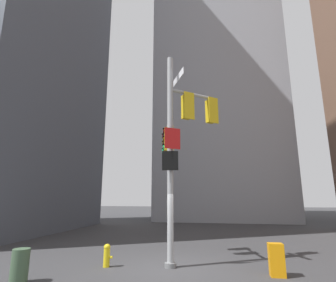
{
  "coord_description": "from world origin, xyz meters",
  "views": [
    {
      "loc": [
        1.67,
        -9.55,
        2.39
      ],
      "look_at": [
        -0.17,
        0.48,
        4.61
      ],
      "focal_mm": 27.63,
      "sensor_mm": 36.0,
      "label": 1
    }
  ],
  "objects_px": {
    "trash_bin": "(20,266)",
    "newspaper_box": "(277,260)",
    "fire_hydrant": "(107,255)",
    "signal_pole_assembly": "(178,137)"
  },
  "relations": [
    {
      "from": "signal_pole_assembly",
      "to": "newspaper_box",
      "type": "relative_size",
      "value": 8.24
    },
    {
      "from": "fire_hydrant",
      "to": "trash_bin",
      "type": "bearing_deg",
      "value": -129.64
    },
    {
      "from": "trash_bin",
      "to": "signal_pole_assembly",
      "type": "bearing_deg",
      "value": 37.01
    },
    {
      "from": "newspaper_box",
      "to": "fire_hydrant",
      "type": "bearing_deg",
      "value": 178.88
    },
    {
      "from": "signal_pole_assembly",
      "to": "trash_bin",
      "type": "bearing_deg",
      "value": -142.99
    },
    {
      "from": "fire_hydrant",
      "to": "trash_bin",
      "type": "xyz_separation_m",
      "value": [
        -1.75,
        -2.11,
        0.06
      ]
    },
    {
      "from": "trash_bin",
      "to": "newspaper_box",
      "type": "bearing_deg",
      "value": 15.11
    },
    {
      "from": "fire_hydrant",
      "to": "trash_bin",
      "type": "height_order",
      "value": "trash_bin"
    },
    {
      "from": "newspaper_box",
      "to": "signal_pole_assembly",
      "type": "bearing_deg",
      "value": 160.51
    },
    {
      "from": "fire_hydrant",
      "to": "newspaper_box",
      "type": "distance_m",
      "value": 5.65
    }
  ]
}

